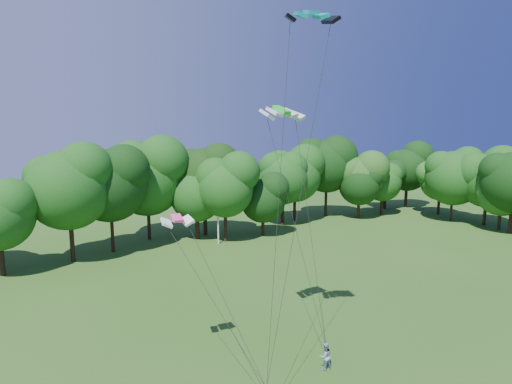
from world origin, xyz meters
TOP-DOWN VIEW (x-y plane):
  - utility_pole at (4.84, 32.43)m, footprint 1.66×0.49m
  - kite_flyer_right at (-1.52, 5.19)m, footprint 0.86×0.71m
  - kite_teal at (-2.87, 5.43)m, footprint 2.89×2.07m
  - kite_green at (-2.23, 8.82)m, footprint 2.78×1.38m
  - kite_pink at (-8.73, 9.36)m, footprint 1.78×0.94m
  - tree_back_center at (5.26, 37.29)m, footprint 8.91×8.91m
  - tree_back_east at (31.37, 34.86)m, footprint 7.96×7.96m
  - tree_flank_east at (41.79, 18.17)m, footprint 7.37×7.37m

SIDE VIEW (x-z plane):
  - kite_flyer_right at x=-1.52m, z-range 0.00..1.61m
  - utility_pole at x=4.84m, z-range 0.11..8.56m
  - tree_flank_east at x=41.79m, z-range 1.33..12.06m
  - tree_back_east at x=31.37m, z-range 1.44..13.02m
  - tree_back_center at x=5.26m, z-range 1.61..14.57m
  - kite_pink at x=-8.73m, z-range 8.83..9.18m
  - kite_green at x=-2.23m, z-range 14.67..15.26m
  - kite_teal at x=-2.87m, z-range 19.30..19.80m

